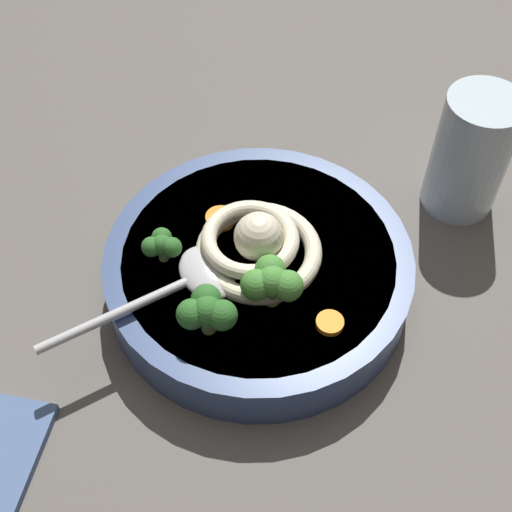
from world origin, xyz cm
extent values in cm
cube|color=#5B5651|center=(0.00, 0.00, 1.40)|extent=(105.79, 105.79, 2.80)
cylinder|color=#334775|center=(0.22, 3.11, 5.16)|extent=(27.23, 27.23, 4.71)
cylinder|color=gold|center=(0.22, 3.11, 5.35)|extent=(23.96, 23.96, 4.34)
torus|color=beige|center=(-0.02, 3.21, 8.27)|extent=(10.98, 10.98, 1.51)
torus|color=beige|center=(0.69, 2.74, 9.49)|extent=(11.76, 11.76, 1.36)
sphere|color=beige|center=(-0.02, 3.21, 10.24)|extent=(4.26, 4.26, 4.26)
ellipsoid|color=#B7B7BC|center=(4.60, 4.99, 8.32)|extent=(6.41, 7.25, 1.60)
cylinder|color=#B7B7BC|center=(11.49, 7.96, 8.32)|extent=(14.09, 6.67, 0.80)
cylinder|color=#7A9E60|center=(-0.51, 7.93, 8.22)|extent=(1.32, 1.32, 1.41)
sphere|color=#478938|center=(-0.51, 7.93, 10.23)|extent=(2.59, 2.59, 2.59)
sphere|color=#478938|center=(0.79, 7.93, 9.99)|extent=(2.59, 2.59, 2.59)
sphere|color=#478938|center=(-1.69, 8.40, 10.11)|extent=(2.59, 2.59, 2.59)
sphere|color=#478938|center=(-0.51, 6.63, 10.04)|extent=(2.59, 2.59, 2.59)
cylinder|color=#7A9E60|center=(8.19, 2.39, 8.00)|extent=(0.91, 0.91, 0.97)
sphere|color=#2D6628|center=(8.19, 2.39, 9.38)|extent=(1.78, 1.78, 1.78)
sphere|color=#2D6628|center=(9.08, 2.39, 9.21)|extent=(1.78, 1.78, 1.78)
sphere|color=#2D6628|center=(7.38, 2.72, 9.30)|extent=(1.78, 1.78, 1.78)
sphere|color=#2D6628|center=(8.19, 1.51, 9.25)|extent=(1.78, 1.78, 1.78)
cylinder|color=#7A9E60|center=(4.86, 10.02, 8.19)|extent=(1.25, 1.25, 1.34)
sphere|color=#2D6628|center=(4.86, 10.02, 10.09)|extent=(2.47, 2.47, 2.47)
sphere|color=#2D6628|center=(6.09, 10.02, 9.87)|extent=(2.47, 2.47, 2.47)
sphere|color=#2D6628|center=(3.74, 10.47, 9.98)|extent=(2.47, 2.47, 2.47)
sphere|color=#2D6628|center=(4.86, 8.79, 9.91)|extent=(2.47, 2.47, 2.47)
cylinder|color=orange|center=(-4.86, 10.81, 7.79)|extent=(2.28, 2.28, 0.55)
cylinder|color=orange|center=(2.95, -1.28, 7.84)|extent=(2.69, 2.69, 0.65)
cylinder|color=silver|center=(-21.37, -5.45, 9.17)|extent=(7.25, 7.25, 12.74)
camera|label=1|loc=(4.57, 39.66, 54.85)|focal=48.32mm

